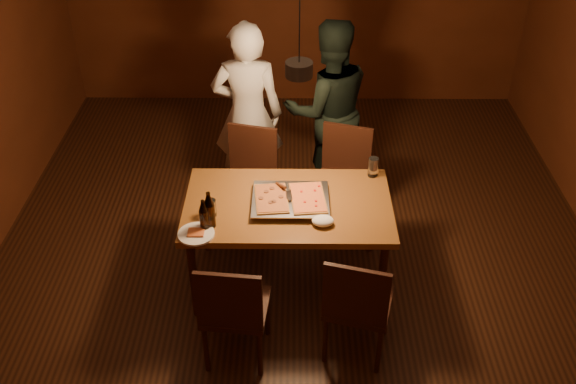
{
  "coord_description": "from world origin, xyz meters",
  "views": [
    {
      "loc": [
        -0.04,
        -3.82,
        3.51
      ],
      "look_at": [
        -0.07,
        -0.1,
        0.85
      ],
      "focal_mm": 40.0,
      "sensor_mm": 36.0,
      "label": 1
    }
  ],
  "objects_px": {
    "diner_white": "(248,115)",
    "diner_dark": "(328,109)",
    "plate_slice": "(196,234)",
    "chair_near_right": "(357,300)",
    "beer_bottle_a": "(204,215)",
    "pizza_tray": "(291,201)",
    "beer_bottle_b": "(209,210)",
    "chair_far_left": "(250,169)",
    "dining_table": "(288,211)",
    "chair_near_left": "(233,305)",
    "chair_far_right": "(343,169)",
    "pendant_lamp": "(299,68)"
  },
  "relations": [
    {
      "from": "diner_dark",
      "to": "pizza_tray",
      "type": "bearing_deg",
      "value": 64.24
    },
    {
      "from": "chair_near_left",
      "to": "beer_bottle_b",
      "type": "height_order",
      "value": "beer_bottle_b"
    },
    {
      "from": "chair_far_right",
      "to": "chair_near_right",
      "type": "distance_m",
      "value": 1.53
    },
    {
      "from": "dining_table",
      "to": "chair_far_right",
      "type": "relative_size",
      "value": 2.86
    },
    {
      "from": "chair_far_left",
      "to": "beer_bottle_a",
      "type": "distance_m",
      "value": 1.14
    },
    {
      "from": "beer_bottle_a",
      "to": "diner_white",
      "type": "distance_m",
      "value": 1.48
    },
    {
      "from": "beer_bottle_a",
      "to": "pendant_lamp",
      "type": "relative_size",
      "value": 0.22
    },
    {
      "from": "beer_bottle_a",
      "to": "diner_dark",
      "type": "xyz_separation_m",
      "value": [
        0.91,
        1.6,
        -0.05
      ]
    },
    {
      "from": "plate_slice",
      "to": "diner_white",
      "type": "xyz_separation_m",
      "value": [
        0.26,
        1.53,
        0.08
      ]
    },
    {
      "from": "chair_far_right",
      "to": "chair_far_left",
      "type": "bearing_deg",
      "value": 18.39
    },
    {
      "from": "dining_table",
      "to": "chair_far_right",
      "type": "xyz_separation_m",
      "value": [
        0.46,
        0.78,
        -0.14
      ]
    },
    {
      "from": "chair_far_left",
      "to": "beer_bottle_b",
      "type": "relative_size",
      "value": 1.83
    },
    {
      "from": "chair_near_right",
      "to": "beer_bottle_a",
      "type": "relative_size",
      "value": 2.13
    },
    {
      "from": "chair_near_right",
      "to": "beer_bottle_a",
      "type": "height_order",
      "value": "beer_bottle_a"
    },
    {
      "from": "chair_far_left",
      "to": "diner_dark",
      "type": "xyz_separation_m",
      "value": [
        0.67,
        0.53,
        0.29
      ]
    },
    {
      "from": "chair_near_left",
      "to": "diner_white",
      "type": "xyz_separation_m",
      "value": [
        -0.01,
        1.97,
        0.3
      ]
    },
    {
      "from": "dining_table",
      "to": "chair_near_left",
      "type": "relative_size",
      "value": 3.09
    },
    {
      "from": "beer_bottle_a",
      "to": "beer_bottle_b",
      "type": "bearing_deg",
      "value": 46.04
    },
    {
      "from": "dining_table",
      "to": "diner_dark",
      "type": "relative_size",
      "value": 0.91
    },
    {
      "from": "diner_white",
      "to": "pendant_lamp",
      "type": "bearing_deg",
      "value": 112.05
    },
    {
      "from": "beer_bottle_b",
      "to": "diner_dark",
      "type": "height_order",
      "value": "diner_dark"
    },
    {
      "from": "pizza_tray",
      "to": "beer_bottle_b",
      "type": "bearing_deg",
      "value": -149.9
    },
    {
      "from": "plate_slice",
      "to": "diner_dark",
      "type": "xyz_separation_m",
      "value": [
        0.96,
        1.66,
        0.06
      ]
    },
    {
      "from": "beer_bottle_b",
      "to": "diner_white",
      "type": "bearing_deg",
      "value": 83.15
    },
    {
      "from": "chair_far_right",
      "to": "chair_near_left",
      "type": "bearing_deg",
      "value": 80.21
    },
    {
      "from": "pizza_tray",
      "to": "beer_bottle_a",
      "type": "relative_size",
      "value": 2.28
    },
    {
      "from": "chair_near_right",
      "to": "diner_dark",
      "type": "bearing_deg",
      "value": 108.13
    },
    {
      "from": "dining_table",
      "to": "chair_near_left",
      "type": "bearing_deg",
      "value": -113.13
    },
    {
      "from": "plate_slice",
      "to": "diner_dark",
      "type": "bearing_deg",
      "value": 59.96
    },
    {
      "from": "pizza_tray",
      "to": "beer_bottle_b",
      "type": "xyz_separation_m",
      "value": [
        -0.55,
        -0.26,
        0.12
      ]
    },
    {
      "from": "chair_far_right",
      "to": "pendant_lamp",
      "type": "distance_m",
      "value": 1.45
    },
    {
      "from": "chair_far_left",
      "to": "chair_near_right",
      "type": "height_order",
      "value": "same"
    },
    {
      "from": "dining_table",
      "to": "chair_far_left",
      "type": "height_order",
      "value": "chair_far_left"
    },
    {
      "from": "beer_bottle_a",
      "to": "plate_slice",
      "type": "bearing_deg",
      "value": -129.49
    },
    {
      "from": "chair_near_left",
      "to": "beer_bottle_b",
      "type": "distance_m",
      "value": 0.67
    },
    {
      "from": "chair_near_right",
      "to": "pizza_tray",
      "type": "height_order",
      "value": "chair_near_right"
    },
    {
      "from": "chair_near_right",
      "to": "beer_bottle_a",
      "type": "distance_m",
      "value": 1.17
    },
    {
      "from": "dining_table",
      "to": "plate_slice",
      "type": "xyz_separation_m",
      "value": [
        -0.62,
        -0.37,
        0.08
      ]
    },
    {
      "from": "beer_bottle_b",
      "to": "beer_bottle_a",
      "type": "bearing_deg",
      "value": -133.96
    },
    {
      "from": "plate_slice",
      "to": "diner_white",
      "type": "relative_size",
      "value": 0.15
    },
    {
      "from": "chair_near_left",
      "to": "pendant_lamp",
      "type": "bearing_deg",
      "value": 71.36
    },
    {
      "from": "chair_near_right",
      "to": "pizza_tray",
      "type": "xyz_separation_m",
      "value": [
        -0.44,
        0.75,
        0.24
      ]
    },
    {
      "from": "chair_far_left",
      "to": "pizza_tray",
      "type": "distance_m",
      "value": 0.87
    },
    {
      "from": "chair_far_left",
      "to": "pendant_lamp",
      "type": "distance_m",
      "value": 1.45
    },
    {
      "from": "dining_table",
      "to": "diner_white",
      "type": "xyz_separation_m",
      "value": [
        -0.36,
        1.16,
        0.16
      ]
    },
    {
      "from": "chair_far_left",
      "to": "pizza_tray",
      "type": "relative_size",
      "value": 0.93
    },
    {
      "from": "diner_white",
      "to": "diner_dark",
      "type": "relative_size",
      "value": 1.02
    },
    {
      "from": "chair_near_left",
      "to": "plate_slice",
      "type": "bearing_deg",
      "value": 127.48
    },
    {
      "from": "chair_far_right",
      "to": "diner_dark",
      "type": "distance_m",
      "value": 0.6
    },
    {
      "from": "beer_bottle_b",
      "to": "diner_dark",
      "type": "distance_m",
      "value": 1.79
    }
  ]
}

